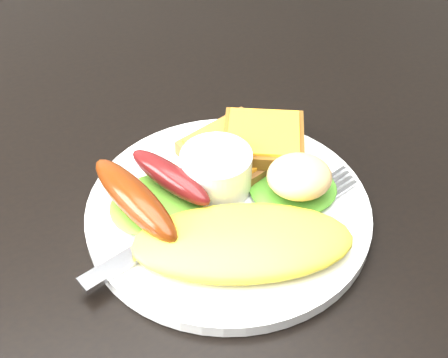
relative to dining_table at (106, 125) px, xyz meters
The scene contains 12 objects.
dining_table is the anchor object (origin of this frame).
plate 0.19m from the dining_table, 70.44° to the right, with size 0.23×0.23×0.01m, color white.
lettuce_left 0.16m from the dining_table, 86.51° to the right, with size 0.08×0.07×0.01m, color #3B951B.
lettuce_right 0.22m from the dining_table, 56.95° to the right, with size 0.07×0.06×0.01m, color #3D8428.
omelette 0.23m from the dining_table, 76.04° to the right, with size 0.16×0.08×0.02m, color yellow.
sausage_a 0.17m from the dining_table, 93.04° to the right, with size 0.03×0.11×0.03m, color #6B2802.
sausage_b 0.16m from the dining_table, 80.95° to the right, with size 0.02×0.09×0.02m, color #5D1414.
ramekin 0.17m from the dining_table, 68.04° to the right, with size 0.06×0.06×0.03m, color white.
toast_a 0.16m from the dining_table, 53.60° to the right, with size 0.08×0.08×0.01m, color brown.
toast_b 0.18m from the dining_table, 49.59° to the right, with size 0.07×0.07×0.01m, color brown.
potato_salad 0.23m from the dining_table, 58.05° to the right, with size 0.05×0.05×0.03m, color beige.
fork 0.19m from the dining_table, 83.63° to the right, with size 0.18×0.01×0.00m, color #ADAFB7.
Camera 1 is at (-0.06, -0.50, 1.11)m, focal length 50.00 mm.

